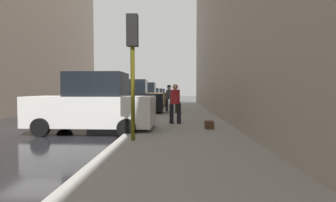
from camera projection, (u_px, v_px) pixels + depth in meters
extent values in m
plane|color=black|center=(38.00, 129.00, 10.83)|extent=(120.00, 120.00, 0.00)
cube|color=gray|center=(183.00, 128.00, 10.62)|extent=(4.00, 40.00, 0.15)
cube|color=silver|center=(92.00, 111.00, 9.79)|extent=(4.64, 1.94, 1.10)
cube|color=black|center=(97.00, 85.00, 9.74)|extent=(2.10, 1.61, 0.90)
cylinder|color=black|center=(65.00, 121.00, 10.81)|extent=(0.64, 0.23, 0.64)
cylinder|color=black|center=(40.00, 127.00, 8.98)|extent=(0.64, 0.23, 0.64)
cylinder|color=black|center=(136.00, 121.00, 10.65)|extent=(0.64, 0.23, 0.64)
cylinder|color=black|center=(127.00, 128.00, 8.81)|extent=(0.64, 0.23, 0.64)
cube|color=black|center=(127.00, 102.00, 16.59)|extent=(4.64, 1.95, 1.10)
cube|color=black|center=(130.00, 87.00, 16.54)|extent=(2.11, 1.61, 0.90)
cylinder|color=black|center=(107.00, 109.00, 17.54)|extent=(0.65, 0.24, 0.64)
cylinder|color=black|center=(100.00, 111.00, 15.70)|extent=(0.65, 0.24, 0.64)
cylinder|color=black|center=(152.00, 109.00, 17.51)|extent=(0.65, 0.24, 0.64)
cylinder|color=black|center=(149.00, 111.00, 15.67)|extent=(0.65, 0.24, 0.64)
cube|color=brown|center=(141.00, 99.00, 23.26)|extent=(4.61, 1.87, 1.10)
cube|color=black|center=(144.00, 88.00, 23.21)|extent=(2.08, 1.58, 0.90)
cylinder|color=black|center=(127.00, 104.00, 24.26)|extent=(0.64, 0.22, 0.64)
cylinder|color=black|center=(123.00, 105.00, 22.42)|extent=(0.64, 0.22, 0.64)
cylinder|color=black|center=(159.00, 104.00, 24.14)|extent=(0.64, 0.22, 0.64)
cylinder|color=black|center=(157.00, 105.00, 22.30)|extent=(0.64, 0.22, 0.64)
cube|color=#B7BABF|center=(149.00, 98.00, 29.67)|extent=(4.27, 2.00, 0.84)
cube|color=black|center=(151.00, 91.00, 29.63)|extent=(1.95, 1.64, 0.70)
cylinder|color=black|center=(139.00, 101.00, 30.70)|extent=(0.65, 0.24, 0.64)
cylinder|color=black|center=(136.00, 101.00, 28.87)|extent=(0.65, 0.24, 0.64)
cylinder|color=black|center=(162.00, 101.00, 30.50)|extent=(0.65, 0.24, 0.64)
cylinder|color=black|center=(160.00, 102.00, 28.67)|extent=(0.65, 0.24, 0.64)
cube|color=#193828|center=(154.00, 96.00, 36.57)|extent=(4.24, 1.93, 0.84)
cube|color=black|center=(156.00, 91.00, 36.54)|extent=(1.92, 1.60, 0.70)
cylinder|color=black|center=(145.00, 99.00, 37.53)|extent=(0.64, 0.23, 0.64)
cylinder|color=black|center=(144.00, 99.00, 35.69)|extent=(0.64, 0.23, 0.64)
cylinder|color=black|center=(164.00, 99.00, 37.49)|extent=(0.64, 0.23, 0.64)
cylinder|color=black|center=(164.00, 99.00, 35.65)|extent=(0.64, 0.23, 0.64)
cube|color=slate|center=(158.00, 95.00, 43.49)|extent=(4.23, 1.91, 0.84)
cube|color=black|center=(159.00, 91.00, 43.45)|extent=(1.92, 1.60, 0.70)
cylinder|color=black|center=(150.00, 97.00, 44.49)|extent=(0.64, 0.23, 0.64)
cylinder|color=black|center=(149.00, 98.00, 42.66)|extent=(0.64, 0.23, 0.64)
cylinder|color=black|center=(166.00, 97.00, 44.35)|extent=(0.64, 0.23, 0.64)
cylinder|color=black|center=(166.00, 98.00, 42.52)|extent=(0.64, 0.23, 0.64)
cylinder|color=red|center=(158.00, 107.00, 17.91)|extent=(0.22, 0.22, 0.55)
sphere|color=red|center=(158.00, 102.00, 17.89)|extent=(0.20, 0.20, 0.20)
cylinder|color=red|center=(155.00, 107.00, 17.91)|extent=(0.10, 0.09, 0.09)
cylinder|color=red|center=(160.00, 107.00, 17.90)|extent=(0.10, 0.09, 0.09)
cylinder|color=#514C0F|center=(133.00, 78.00, 7.51)|extent=(0.12, 0.12, 3.60)
cube|color=black|center=(132.00, 30.00, 7.45)|extent=(0.32, 0.24, 0.90)
sphere|color=red|center=(133.00, 22.00, 7.57)|extent=(0.14, 0.14, 0.14)
sphere|color=yellow|center=(133.00, 31.00, 7.58)|extent=(0.14, 0.14, 0.14)
sphere|color=green|center=(133.00, 41.00, 7.59)|extent=(0.14, 0.14, 0.14)
cylinder|color=#333338|center=(167.00, 105.00, 17.74)|extent=(0.18, 0.18, 0.85)
cylinder|color=#333338|center=(171.00, 105.00, 17.72)|extent=(0.18, 0.18, 0.85)
cylinder|color=#4C5156|center=(169.00, 94.00, 17.70)|extent=(0.41, 0.41, 0.62)
sphere|color=beige|center=(169.00, 88.00, 17.68)|extent=(0.24, 0.24, 0.24)
cylinder|color=black|center=(169.00, 87.00, 17.68)|extent=(0.34, 0.34, 0.02)
cylinder|color=black|center=(169.00, 86.00, 17.68)|extent=(0.23, 0.23, 0.11)
cylinder|color=black|center=(172.00, 114.00, 11.33)|extent=(0.18, 0.18, 0.85)
cylinder|color=black|center=(179.00, 114.00, 11.32)|extent=(0.18, 0.18, 0.85)
cylinder|color=#A51E23|center=(175.00, 97.00, 11.29)|extent=(0.41, 0.41, 0.62)
sphere|color=tan|center=(175.00, 87.00, 11.27)|extent=(0.24, 0.24, 0.24)
cube|color=black|center=(178.00, 107.00, 16.97)|extent=(0.36, 0.56, 0.68)
cylinder|color=#333333|center=(178.00, 99.00, 16.95)|extent=(0.02, 0.02, 0.36)
cube|color=#472D19|center=(209.00, 125.00, 9.88)|extent=(0.32, 0.44, 0.28)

